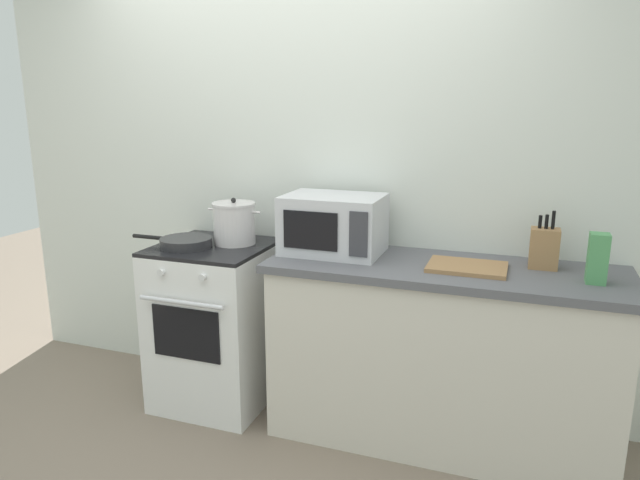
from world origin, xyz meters
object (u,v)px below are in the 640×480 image
object	(u,v)px
stove	(216,324)
pasta_box	(598,259)
stock_pot	(234,223)
frying_pan	(185,242)
microwave	(334,224)
cutting_board	(467,267)
knife_block	(544,248)

from	to	relation	value
stove	pasta_box	xyz separation A→B (m)	(1.90, -0.03, 0.57)
stock_pot	pasta_box	xyz separation A→B (m)	(1.80, -0.11, -0.00)
frying_pan	microwave	distance (m)	0.82
frying_pan	stove	bearing A→B (deg)	34.23
stove	cutting_board	world-z (taller)	cutting_board
knife_block	frying_pan	bearing A→B (deg)	-173.01
stock_pot	stove	bearing A→B (deg)	-141.55
stove	pasta_box	world-z (taller)	pasta_box
stove	knife_block	size ratio (longest dim) A/B	3.34
frying_pan	cutting_board	xyz separation A→B (m)	(1.48, 0.08, -0.02)
stove	stock_pot	xyz separation A→B (m)	(0.10, 0.08, 0.57)
stove	frying_pan	world-z (taller)	frying_pan
microwave	pasta_box	size ratio (longest dim) A/B	2.27
stock_pot	frying_pan	size ratio (longest dim) A/B	0.67
frying_pan	knife_block	bearing A→B (deg)	6.99
stock_pot	knife_block	world-z (taller)	knife_block
frying_pan	pasta_box	world-z (taller)	pasta_box
cutting_board	knife_block	world-z (taller)	knife_block
microwave	pasta_box	xyz separation A→B (m)	(1.23, -0.11, -0.04)
cutting_board	stock_pot	bearing A→B (deg)	176.53
stove	stock_pot	distance (m)	0.59
stock_pot	pasta_box	distance (m)	1.81
stove	cutting_board	xyz separation A→B (m)	(1.36, 0.00, 0.47)
stove	knife_block	bearing A→B (deg)	4.77
pasta_box	frying_pan	bearing A→B (deg)	-178.52
microwave	frying_pan	bearing A→B (deg)	-168.56
microwave	knife_block	distance (m)	1.02
stock_pot	frying_pan	world-z (taller)	stock_pot
cutting_board	pasta_box	xyz separation A→B (m)	(0.54, -0.03, 0.10)
frying_pan	cutting_board	distance (m)	1.48
frying_pan	knife_block	world-z (taller)	knife_block
microwave	stock_pot	bearing A→B (deg)	-179.85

